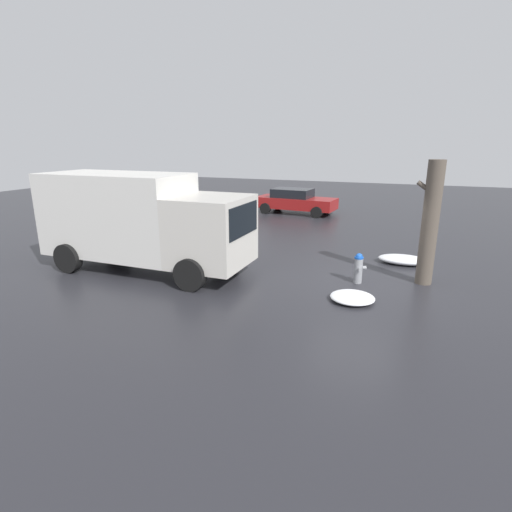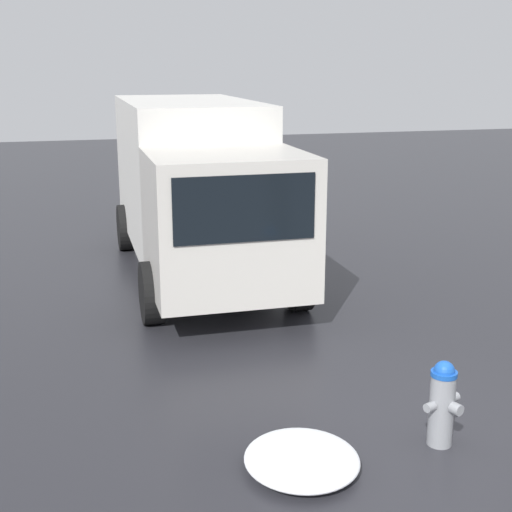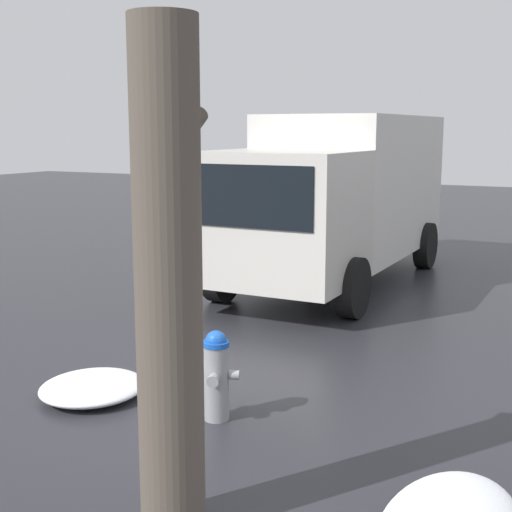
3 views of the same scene
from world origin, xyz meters
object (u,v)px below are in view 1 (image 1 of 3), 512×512
fire_hydrant (358,268)px  tree_trunk (430,223)px  delivery_truck (141,219)px  parked_car (295,201)px

fire_hydrant → tree_trunk: bearing=-0.1°
fire_hydrant → delivery_truck: (6.43, 1.18, 1.16)m
delivery_truck → tree_trunk: bearing=102.9°
fire_hydrant → delivery_truck: bearing=169.5°
delivery_truck → parked_car: size_ratio=1.45×
tree_trunk → parked_car: bearing=-56.0°
delivery_truck → parked_car: bearing=172.7°
tree_trunk → delivery_truck: 8.38m
tree_trunk → parked_car: (6.64, -9.85, -1.01)m
fire_hydrant → parked_car: size_ratio=0.19×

